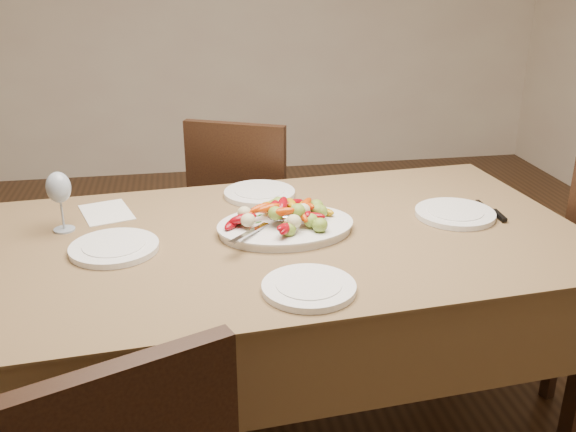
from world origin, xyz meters
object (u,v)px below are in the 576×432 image
(plate_near, at_px, (309,288))
(chair_far, at_px, (251,217))
(plate_left, at_px, (114,248))
(plate_far, at_px, (260,193))
(serving_platter, at_px, (286,228))
(dining_table, at_px, (288,338))
(plate_right, at_px, (455,214))
(wine_glass, at_px, (60,200))

(plate_near, bearing_deg, chair_far, 90.50)
(chair_far, relative_size, plate_near, 3.87)
(plate_left, height_order, plate_far, same)
(serving_platter, relative_size, plate_left, 1.61)
(dining_table, distance_m, plate_far, 0.53)
(plate_right, height_order, plate_far, same)
(plate_left, xyz_separation_m, plate_near, (0.51, -0.34, 0.00))
(plate_right, relative_size, wine_glass, 1.28)
(dining_table, bearing_deg, wine_glass, 167.62)
(plate_near, bearing_deg, plate_far, 92.65)
(wine_glass, bearing_deg, serving_platter, -10.63)
(plate_right, distance_m, plate_near, 0.72)
(plate_right, bearing_deg, plate_left, -175.65)
(serving_platter, relative_size, wine_glass, 2.04)
(serving_platter, relative_size, plate_right, 1.59)
(serving_platter, bearing_deg, plate_near, -90.74)
(serving_platter, bearing_deg, wine_glass, 169.37)
(dining_table, xyz_separation_m, plate_near, (-0.01, -0.37, 0.39))
(dining_table, bearing_deg, serving_platter, 99.17)
(wine_glass, bearing_deg, plate_far, 17.78)
(serving_platter, distance_m, plate_left, 0.52)
(plate_right, bearing_deg, serving_platter, -176.99)
(plate_far, bearing_deg, dining_table, -83.29)
(plate_left, distance_m, plate_right, 1.10)
(plate_left, distance_m, plate_near, 0.61)
(chair_far, relative_size, plate_left, 3.66)
(dining_table, relative_size, plate_far, 7.20)
(dining_table, xyz_separation_m, plate_far, (-0.04, 0.36, 0.39))
(plate_right, distance_m, plate_far, 0.69)
(plate_left, bearing_deg, plate_right, 4.35)
(dining_table, relative_size, plate_near, 7.50)
(serving_platter, height_order, plate_far, serving_platter)
(serving_platter, xyz_separation_m, wine_glass, (-0.69, 0.13, 0.09))
(chair_far, bearing_deg, plate_right, 151.20)
(dining_table, height_order, wine_glass, wine_glass)
(dining_table, distance_m, serving_platter, 0.39)
(plate_left, bearing_deg, wine_glass, 132.61)
(chair_far, height_order, plate_right, chair_far)
(plate_near, xyz_separation_m, wine_glass, (-0.68, 0.52, 0.09))
(dining_table, distance_m, wine_glass, 0.86)
(plate_near, bearing_deg, plate_right, 35.84)
(plate_left, xyz_separation_m, plate_right, (1.10, 0.08, 0.00))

